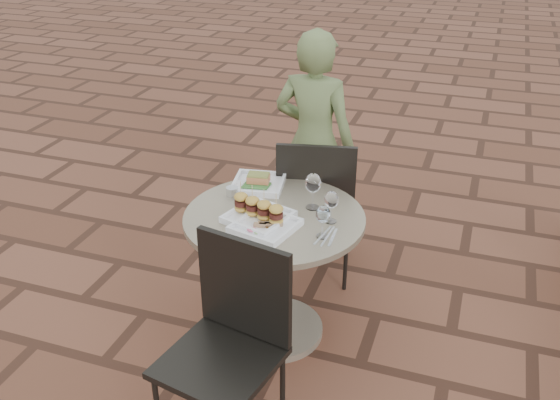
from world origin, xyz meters
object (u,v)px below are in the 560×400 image
(diner, at_px, (314,142))
(plate_sliders, at_px, (258,212))
(chair_far, at_px, (316,199))
(cafe_table, at_px, (274,257))
(plate_salmon, at_px, (258,183))
(chair_near, at_px, (231,330))
(plate_tuna, at_px, (265,226))

(diner, relative_size, plate_sliders, 4.20)
(chair_far, height_order, plate_sliders, chair_far)
(cafe_table, xyz_separation_m, plate_salmon, (-0.19, 0.27, 0.27))
(chair_far, relative_size, diner, 0.65)
(chair_far, relative_size, plate_salmon, 3.00)
(diner, distance_m, plate_salmon, 0.73)
(cafe_table, height_order, plate_salmon, plate_salmon)
(cafe_table, distance_m, chair_far, 0.57)
(plate_salmon, bearing_deg, chair_near, -75.83)
(plate_salmon, bearing_deg, chair_far, 49.41)
(chair_near, relative_size, diner, 0.65)
(chair_far, bearing_deg, diner, -83.62)
(chair_near, bearing_deg, diner, 105.88)
(plate_tuna, bearing_deg, diner, 94.70)
(cafe_table, bearing_deg, plate_salmon, 124.50)
(cafe_table, relative_size, plate_salmon, 2.91)
(plate_salmon, bearing_deg, diner, 82.27)
(chair_near, bearing_deg, cafe_table, 105.42)
(diner, height_order, plate_sliders, diner)
(diner, relative_size, plate_tuna, 4.41)
(cafe_table, relative_size, plate_tuna, 2.77)
(chair_far, bearing_deg, plate_sliders, 67.40)
(cafe_table, distance_m, diner, 1.03)
(chair_far, xyz_separation_m, plate_sliders, (-0.12, -0.63, 0.22))
(plate_salmon, bearing_deg, plate_tuna, -65.06)
(plate_salmon, bearing_deg, plate_sliders, -69.03)
(plate_sliders, height_order, plate_tuna, plate_sliders)
(plate_salmon, height_order, plate_tuna, plate_salmon)
(plate_sliders, bearing_deg, chair_near, -79.84)
(chair_near, distance_m, plate_salmon, 1.00)
(diner, bearing_deg, plate_salmon, 86.04)
(chair_near, distance_m, plate_tuna, 0.57)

